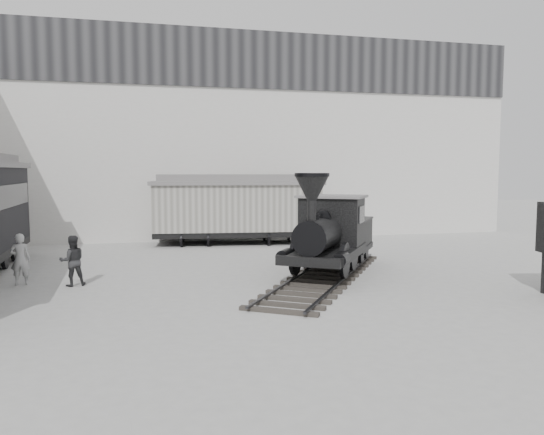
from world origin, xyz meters
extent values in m
plane|color=#9E9E9B|center=(0.00, 0.00, 0.00)|extent=(90.00, 90.00, 0.00)
cube|color=silver|center=(0.00, 15.00, 5.50)|extent=(34.00, 2.40, 11.00)
cube|color=#232326|center=(0.00, 13.75, 9.50)|extent=(34.00, 0.12, 3.00)
cube|color=#2A2420|center=(2.18, 2.80, 0.09)|extent=(7.22, 9.47, 0.17)
cube|color=#2D2D30|center=(1.53, 3.22, 0.14)|extent=(5.49, 8.34, 0.06)
cube|color=#2D2D30|center=(2.83, 2.37, 0.14)|extent=(5.49, 8.34, 0.06)
cylinder|color=black|center=(1.19, 2.81, 0.76)|extent=(0.76, 1.06, 1.18)
cylinder|color=black|center=(2.59, 1.89, 0.76)|extent=(0.76, 1.06, 1.18)
cylinder|color=black|center=(1.95, 3.98, 0.76)|extent=(0.76, 1.06, 1.18)
cylinder|color=black|center=(3.36, 3.06, 0.76)|extent=(0.76, 1.06, 1.18)
cube|color=black|center=(2.27, 2.93, 0.89)|extent=(3.92, 4.42, 0.30)
cylinder|color=black|center=(1.86, 2.30, 1.58)|extent=(2.26, 2.66, 1.08)
cylinder|color=black|center=(1.33, 1.49, 2.42)|extent=(0.39, 0.39, 0.65)
cone|color=black|center=(1.33, 1.49, 3.12)|extent=(1.43, 1.43, 0.75)
sphere|color=black|center=(2.09, 2.66, 2.10)|extent=(0.56, 0.56, 0.56)
cube|color=black|center=(2.80, 3.74, 1.88)|extent=(2.55, 2.36, 1.67)
cube|color=slate|center=(2.80, 3.74, 2.76)|extent=(2.85, 2.66, 0.09)
cube|color=black|center=(3.86, 5.36, 1.28)|extent=(2.80, 2.86, 0.97)
cylinder|color=black|center=(-1.28, 12.42, 0.37)|extent=(1.90, 0.94, 0.73)
cylinder|color=black|center=(2.90, 11.94, 0.37)|extent=(1.90, 0.94, 0.73)
cube|color=black|center=(0.81, 12.18, 0.55)|extent=(8.45, 3.22, 0.27)
cube|color=gray|center=(0.81, 12.18, 1.83)|extent=(8.47, 3.31, 2.29)
cube|color=slate|center=(0.81, 12.18, 3.07)|extent=(8.77, 3.61, 0.18)
cube|color=slate|center=(0.81, 12.18, 3.33)|extent=(7.95, 1.99, 0.33)
imported|color=#B0B0AF|center=(-7.60, 4.10, 0.84)|extent=(0.61, 0.40, 1.67)
imported|color=#2B2C2D|center=(-5.97, 3.59, 0.81)|extent=(0.91, 0.79, 1.62)
camera|label=1|loc=(-3.64, -14.09, 3.65)|focal=35.00mm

